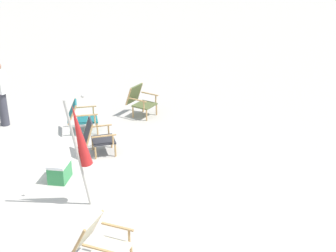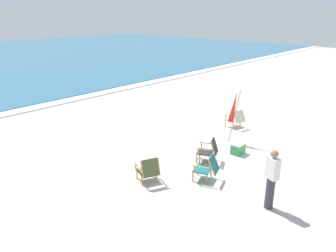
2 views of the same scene
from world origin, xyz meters
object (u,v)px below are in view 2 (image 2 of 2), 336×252
(beach_chair_mid_center, at_px, (236,118))
(umbrella_furled_red, at_px, (234,108))
(beach_chair_far_center, at_px, (148,169))
(beach_chair_front_right, at_px, (209,150))
(cooler_box, at_px, (238,148))
(beach_chair_front_left, at_px, (207,167))
(person_near_chairs, at_px, (271,179))

(beach_chair_mid_center, xyz_separation_m, umbrella_furled_red, (-1.51, -0.74, 0.95))
(beach_chair_far_center, relative_size, beach_chair_mid_center, 1.00)
(beach_chair_front_right, xyz_separation_m, cooler_box, (1.22, -0.40, -0.23))
(beach_chair_front_left, height_order, umbrella_furled_red, umbrella_furled_red)
(beach_chair_far_center, height_order, beach_chair_front_left, beach_chair_far_center)
(beach_chair_far_center, height_order, beach_chair_mid_center, beach_chair_far_center)
(umbrella_furled_red, bearing_deg, beach_chair_front_right, -169.82)
(beach_chair_mid_center, xyz_separation_m, cooler_box, (-2.35, -1.51, -0.22))
(umbrella_furled_red, xyz_separation_m, cooler_box, (-0.83, -0.77, -1.18))
(person_near_chairs, height_order, cooler_box, person_near_chairs)
(cooler_box, bearing_deg, beach_chair_far_center, 166.29)
(beach_chair_front_right, distance_m, person_near_chairs, 3.06)
(person_near_chairs, bearing_deg, beach_chair_front_left, 86.04)
(beach_chair_far_center, distance_m, person_near_chairs, 3.47)
(beach_chair_far_center, height_order, beach_chair_front_right, beach_chair_front_right)
(umbrella_furled_red, height_order, cooler_box, umbrella_furled_red)
(umbrella_furled_red, relative_size, person_near_chairs, 1.29)
(person_near_chairs, bearing_deg, cooler_box, 43.83)
(beach_chair_front_left, xyz_separation_m, beach_chair_front_right, (1.10, 0.72, 0.00))
(beach_chair_far_center, relative_size, umbrella_furled_red, 0.40)
(beach_chair_far_center, relative_size, beach_chair_front_left, 0.97)
(beach_chair_mid_center, bearing_deg, person_near_chairs, -141.13)
(beach_chair_far_center, bearing_deg, cooler_box, -13.71)
(beach_chair_mid_center, relative_size, umbrella_furled_red, 0.40)
(beach_chair_front_right, height_order, person_near_chairs, person_near_chairs)
(beach_chair_front_left, height_order, beach_chair_front_right, beach_chair_front_right)
(umbrella_furled_red, distance_m, person_near_chairs, 4.58)
(beach_chair_front_right, bearing_deg, person_near_chairs, -114.14)
(beach_chair_front_right, height_order, cooler_box, beach_chair_front_right)
(beach_chair_mid_center, relative_size, person_near_chairs, 0.52)
(beach_chair_front_left, xyz_separation_m, cooler_box, (2.32, 0.32, -0.23))
(beach_chair_front_left, distance_m, beach_chair_mid_center, 5.01)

